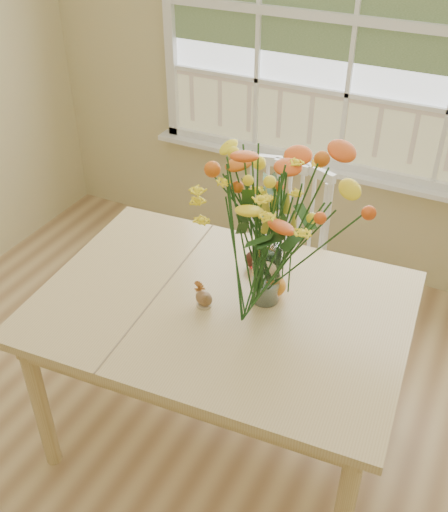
% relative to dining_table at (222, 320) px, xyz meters
% --- Properties ---
extents(wall_back, '(4.00, 0.02, 2.70)m').
position_rel_dining_table_xyz_m(wall_back, '(0.00, 1.58, 0.65)').
color(wall_back, beige).
rests_on(wall_back, floor).
extents(window, '(2.42, 0.12, 1.74)m').
position_rel_dining_table_xyz_m(window, '(0.00, 1.54, 0.83)').
color(window, silver).
rests_on(window, wall_back).
extents(dining_table, '(1.55, 1.16, 0.79)m').
position_rel_dining_table_xyz_m(dining_table, '(0.00, 0.00, 0.00)').
color(dining_table, tan).
rests_on(dining_table, floor).
extents(windsor_chair, '(0.49, 0.47, 1.00)m').
position_rel_dining_table_xyz_m(windsor_chair, '(-0.05, 0.76, -0.14)').
color(windsor_chair, white).
rests_on(windsor_chair, floor).
extents(flower_vase, '(0.53, 0.53, 0.64)m').
position_rel_dining_table_xyz_m(flower_vase, '(0.14, 0.10, 0.47)').
color(flower_vase, white).
rests_on(flower_vase, dining_table).
extents(pumpkin, '(0.11, 0.11, 0.09)m').
position_rel_dining_table_xyz_m(pumpkin, '(0.16, 0.14, 0.14)').
color(pumpkin, orange).
rests_on(pumpkin, dining_table).
extents(turkey_figurine, '(0.09, 0.07, 0.10)m').
position_rel_dining_table_xyz_m(turkey_figurine, '(-0.06, -0.05, 0.13)').
color(turkey_figurine, '#CCB78C').
rests_on(turkey_figurine, dining_table).
extents(dark_gourd, '(0.13, 0.09, 0.08)m').
position_rel_dining_table_xyz_m(dark_gourd, '(0.02, 0.28, 0.13)').
color(dark_gourd, '#38160F').
rests_on(dark_gourd, dining_table).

